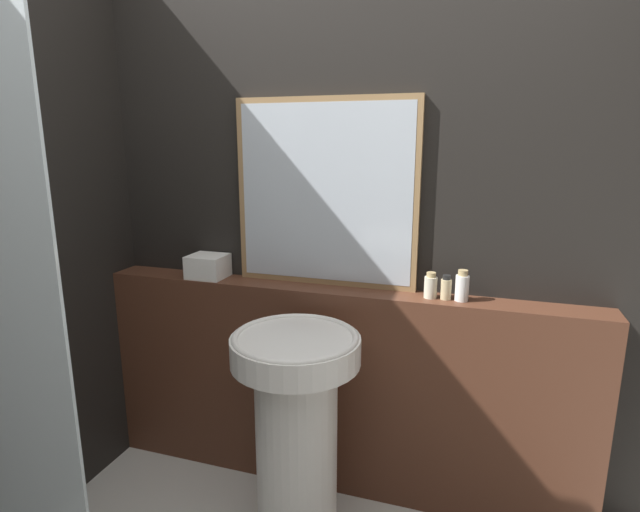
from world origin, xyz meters
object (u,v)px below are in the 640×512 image
object	(u,v)px
pedestal_sink	(296,425)
conditioner_bottle	(446,288)
mirror	(325,194)
towel_stack	(208,266)
lotion_bottle	(462,287)
shampoo_bottle	(431,286)

from	to	relation	value
pedestal_sink	conditioner_bottle	xyz separation A→B (m)	(0.51, 0.38, 0.49)
mirror	towel_stack	distance (m)	0.66
lotion_bottle	mirror	bearing A→B (deg)	173.90
conditioner_bottle	lotion_bottle	xyz separation A→B (m)	(0.06, 0.00, 0.01)
pedestal_sink	towel_stack	xyz separation A→B (m)	(-0.58, 0.38, 0.50)
conditioner_bottle	towel_stack	bearing A→B (deg)	180.00
towel_stack	shampoo_bottle	xyz separation A→B (m)	(1.03, 0.00, -0.00)
mirror	shampoo_bottle	bearing A→B (deg)	-7.68
shampoo_bottle	conditioner_bottle	xyz separation A→B (m)	(0.06, 0.00, -0.00)
mirror	shampoo_bottle	distance (m)	0.60
pedestal_sink	conditioner_bottle	size ratio (longest dim) A/B	8.73
mirror	shampoo_bottle	xyz separation A→B (m)	(0.47, -0.06, -0.36)
towel_stack	mirror	bearing A→B (deg)	6.53
shampoo_bottle	mirror	bearing A→B (deg)	172.32
towel_stack	conditioner_bottle	xyz separation A→B (m)	(1.09, 0.00, -0.01)
pedestal_sink	conditioner_bottle	world-z (taller)	conditioner_bottle
mirror	conditioner_bottle	size ratio (longest dim) A/B	8.05
shampoo_bottle	conditioner_bottle	distance (m)	0.06
mirror	pedestal_sink	bearing A→B (deg)	-86.91
pedestal_sink	towel_stack	world-z (taller)	towel_stack
pedestal_sink	shampoo_bottle	world-z (taller)	shampoo_bottle
towel_stack	shampoo_bottle	size ratio (longest dim) A/B	1.60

